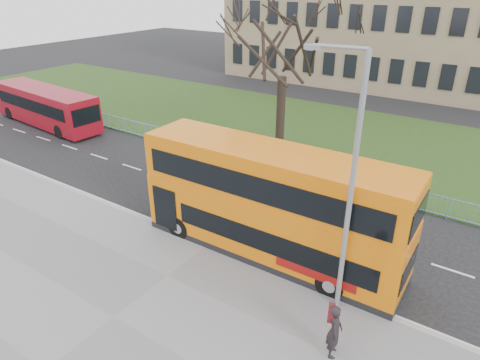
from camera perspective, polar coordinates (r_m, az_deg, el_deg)
name	(u,v)px	position (r m, az deg, el deg)	size (l,w,h in m)	color
ground	(229,230)	(19.62, -1.42, -6.73)	(120.00, 120.00, 0.00)	black
pavement	(114,318)	(15.73, -16.44, -17.28)	(80.00, 10.50, 0.12)	slate
kerb	(209,245)	(18.55, -4.22, -8.66)	(80.00, 0.20, 0.14)	#98989A
grass_verge	(346,139)	(31.21, 13.95, 5.30)	(80.00, 15.40, 0.08)	#1F3C15
guard_railing	(296,170)	(24.40, 7.54, 1.34)	(40.00, 0.12, 1.10)	#74ACCE
bare_tree	(283,61)	(27.08, 5.73, 15.46)	(7.96, 7.96, 11.37)	black
civic_building	(381,12)	(50.76, 18.26, 20.54)	(30.00, 15.00, 14.00)	#847453
yellow_bus	(271,202)	(16.90, 4.12, -2.92)	(10.88, 2.71, 4.55)	orange
red_bus	(46,106)	(36.17, -24.49, 8.97)	(10.88, 3.27, 2.83)	maroon
pedestrian	(334,331)	(13.66, 12.49, -19.04)	(0.67, 0.44, 1.83)	black
street_lamp	(349,181)	(13.30, 14.28, -0.17)	(1.84, 0.42, 8.70)	gray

